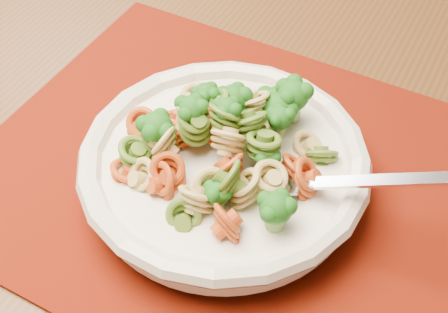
% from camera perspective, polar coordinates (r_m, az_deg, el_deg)
% --- Properties ---
extents(dining_table, '(1.66, 1.17, 0.72)m').
position_cam_1_polar(dining_table, '(0.69, 4.51, 0.67)').
color(dining_table, '#4D3015').
rests_on(dining_table, ground).
extents(placemat, '(0.51, 0.41, 0.00)m').
position_cam_1_polar(placemat, '(0.55, 1.82, -2.19)').
color(placemat, '#591003').
rests_on(placemat, dining_table).
extents(pasta_bowl, '(0.24, 0.24, 0.05)m').
position_cam_1_polar(pasta_bowl, '(0.52, -0.00, -0.86)').
color(pasta_bowl, silver).
rests_on(pasta_bowl, placemat).
extents(pasta_broccoli_heap, '(0.21, 0.21, 0.06)m').
position_cam_1_polar(pasta_broccoli_heap, '(0.50, 0.00, 0.46)').
color(pasta_broccoli_heap, tan).
rests_on(pasta_broccoli_heap, pasta_bowl).
extents(fork, '(0.18, 0.05, 0.08)m').
position_cam_1_polar(fork, '(0.48, 5.49, -2.52)').
color(fork, silver).
rests_on(fork, pasta_bowl).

